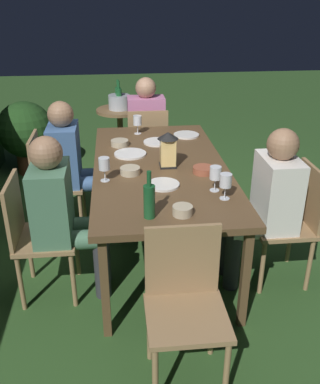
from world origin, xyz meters
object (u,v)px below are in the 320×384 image
Objects in this scene: lantern_centerpiece at (168,148)px; bowl_bread at (120,143)px; bowl_salad at (183,210)px; wine_glass_c at (215,174)px; wine_glass_d at (226,182)px; chair_head_far at (147,145)px; plate_b at (157,142)px; bowl_dip at (130,170)px; chair_side_right_a at (35,232)px; side_table at (120,125)px; dining_table at (160,171)px; green_bottle_on_table at (149,200)px; plate_a at (130,154)px; plate_c at (163,185)px; wine_glass_a at (137,121)px; person_in_cream at (267,201)px; ice_bucket at (119,101)px; plate_d at (186,135)px; person_in_blue at (73,161)px; potted_plant_by_hedge at (26,132)px; chair_side_left_a at (291,219)px; bowl_olives at (203,170)px; chair_head_near at (185,301)px; wine_glass_b at (104,165)px; person_in_green at (63,211)px.

lantern_centerpiece reaches higher than bowl_bread.
wine_glass_c is at bearing -40.12° from bowl_salad.
bowl_bread is (0.50, 0.35, -0.12)m from lantern_centerpiece.
wine_glass_d is 1.26m from bowl_bread.
bowl_salad is at bearing -178.62° from chair_head_far.
wine_glass_c is 0.72× the size of plate_b.
plate_b is 1.65× the size of bowl_dip.
chair_side_right_a is 2.71m from side_table.
dining_table is 0.83m from green_bottle_on_table.
green_bottle_on_table reaches higher than chair_side_right_a.
plate_a and plate_c have the same top height.
bowl_salad is at bearing 179.58° from lantern_centerpiece.
wine_glass_a is at bearing 5.17° from plate_c.
person_in_cream is 4.49× the size of plate_a.
plate_d is at bearing -159.18° from ice_bucket.
potted_plant_by_hedge is (1.37, 0.64, -0.15)m from person_in_blue.
bowl_salad is 3.02m from side_table.
plate_b is 0.38× the size of side_table.
plate_d is at bearing -151.26° from chair_head_far.
chair_side_left_a is at bearing -94.59° from plate_c.
chair_side_left_a is 2.88m from side_table.
bowl_olives is at bearing -129.99° from plate_a.
plate_b is at bearing -43.78° from chair_side_right_a.
lantern_centerpiece is at bearing 57.64° from bowl_olives.
chair_head_near is 1.14m from bowl_olives.
wine_glass_b is at bearing 170.82° from bowl_bread.
bowl_olives is at bearing 66.13° from chair_side_left_a.
plate_d is (1.12, 0.38, 0.12)m from person_in_cream.
lantern_centerpiece is 0.41m from plate_a.
bowl_bread is at bearing 159.26° from chair_head_far.
plate_d is at bearing -41.71° from person_in_green.
dining_table is 0.75m from plate_d.
chair_head_near is (-1.24, 0.00, -0.22)m from dining_table.
plate_b is 1.31m from bowl_salad.
potted_plant_by_hedge is at bearing 24.38° from green_bottle_on_table.
potted_plant_by_hedge is at bearing 55.32° from plate_d.
wine_glass_c is at bearing -177.06° from bowl_olives.
chair_head_near is 3.45m from ice_bucket.
wine_glass_c is (-1.27, -0.43, 0.00)m from wine_glass_a.
bowl_bread is at bearing 30.55° from wine_glass_d.
wine_glass_c is 0.64m from bowl_dip.
person_in_green is at bearing 155.13° from wine_glass_a.
dining_table is at bearing 57.13° from person_in_cream.
chair_side_left_a is at bearing -135.50° from potted_plant_by_hedge.
wine_glass_b reaches higher than chair_side_right_a.
bowl_olives is 0.88m from bowl_bread.
wine_glass_d reaches higher than chair_side_left_a.
person_in_blue is at bearing 57.28° from lantern_centerpiece.
dining_table is at bearing 180.00° from chair_head_far.
wine_glass_c is 0.41m from bowl_salad.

